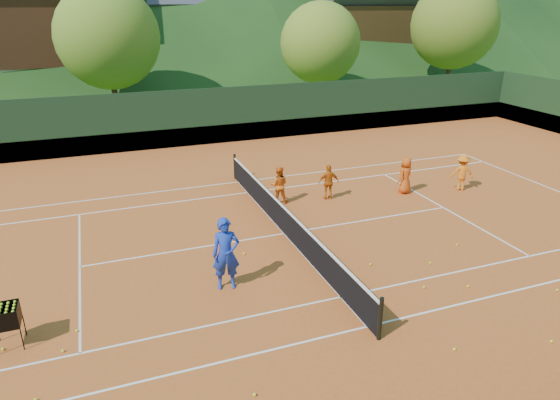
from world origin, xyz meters
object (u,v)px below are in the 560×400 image
object	(u,v)px
chalet_left	(16,24)
student_d	(462,173)
tennis_net	(284,220)
ball_hopper	(6,317)
student_a	(279,185)
chalet_mid	(213,28)
student_c	(406,175)
student_b	(329,182)
chalet_right	(367,24)
coach	(226,254)

from	to	relation	value
chalet_left	student_d	bearing A→B (deg)	-57.50
tennis_net	ball_hopper	world-z (taller)	tennis_net
student_a	chalet_mid	distance (m)	32.05
student_c	ball_hopper	size ratio (longest dim) A/B	1.47
student_b	chalet_right	xyz separation A→B (m)	(17.26, 27.66, 4.54)
student_b	coach	bearing A→B (deg)	52.24
student_b	tennis_net	xyz separation A→B (m)	(-2.74, -2.34, -0.19)
chalet_right	student_a	bearing A→B (deg)	-125.08
student_b	ball_hopper	xyz separation A→B (m)	(-10.57, -5.61, 0.05)
ball_hopper	student_d	bearing A→B (deg)	16.05
student_b	student_c	world-z (taller)	student_c
chalet_mid	coach	bearing A→B (deg)	-103.31
student_d	chalet_right	size ratio (longest dim) A/B	0.12
ball_hopper	chalet_mid	distance (m)	39.97
chalet_left	tennis_net	bearing A→B (deg)	-71.57
coach	chalet_left	distance (m)	33.72
tennis_net	chalet_mid	size ratio (longest dim) A/B	0.95
chalet_mid	ball_hopper	bearing A→B (deg)	-110.36
student_c	chalet_right	bearing A→B (deg)	-139.13
chalet_mid	chalet_right	world-z (taller)	chalet_right
chalet_right	student_c	bearing A→B (deg)	-116.61
chalet_left	chalet_mid	distance (m)	16.51
student_b	chalet_left	distance (m)	30.85
student_c	chalet_mid	size ratio (longest dim) A/B	0.12
student_a	student_b	bearing A→B (deg)	-167.33
student_d	chalet_mid	size ratio (longest dim) A/B	0.12
student_a	student_c	xyz separation A→B (m)	(5.11, -0.79, 0.02)
student_b	ball_hopper	bearing A→B (deg)	37.80
student_b	student_d	world-z (taller)	student_d
student_d	student_c	bearing A→B (deg)	10.26
student_d	coach	bearing A→B (deg)	42.60
student_b	student_d	distance (m)	5.60
ball_hopper	student_b	bearing A→B (deg)	27.96
student_c	ball_hopper	xyz separation A→B (m)	(-13.74, -5.14, 0.01)
student_c	student_d	distance (m)	2.39
ball_hopper	chalet_right	xyz separation A→B (m)	(27.83, 33.27, 4.49)
student_a	student_c	distance (m)	5.17
tennis_net	ball_hopper	xyz separation A→B (m)	(-7.83, -3.27, 0.25)
student_d	chalet_mid	world-z (taller)	chalet_mid
tennis_net	chalet_left	distance (m)	32.04
tennis_net	chalet_left	xyz separation A→B (m)	(-10.00, 30.00, 5.13)
student_b	student_c	xyz separation A→B (m)	(3.17, -0.47, 0.04)
student_a	chalet_right	world-z (taller)	chalet_right
coach	student_d	distance (m)	11.59
tennis_net	student_b	bearing A→B (deg)	40.55
tennis_net	chalet_left	size ratio (longest dim) A/B	0.87
student_d	chalet_mid	distance (m)	32.99
student_d	ball_hopper	xyz separation A→B (m)	(-16.08, -4.63, 0.00)
student_a	student_c	world-z (taller)	student_c
tennis_net	chalet_left	bearing A→B (deg)	108.43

